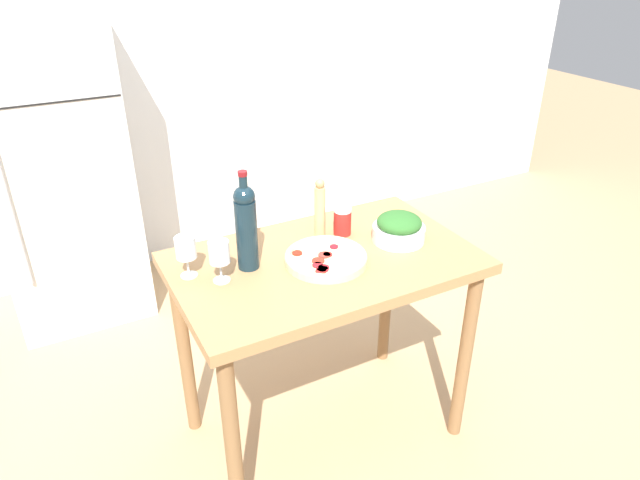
# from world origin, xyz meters

# --- Properties ---
(ground_plane) EXTENTS (14.00, 14.00, 0.00)m
(ground_plane) POSITION_xyz_m (0.00, 0.00, 0.00)
(ground_plane) COLOR tan
(wall_back) EXTENTS (6.40, 0.08, 2.60)m
(wall_back) POSITION_xyz_m (0.00, 1.90, 1.30)
(wall_back) COLOR silver
(wall_back) RESTS_ON ground_plane
(refrigerator) EXTENTS (0.70, 0.65, 1.79)m
(refrigerator) POSITION_xyz_m (-0.79, 1.54, 0.90)
(refrigerator) COLOR white
(refrigerator) RESTS_ON ground_plane
(prep_counter) EXTENTS (1.14, 0.70, 0.89)m
(prep_counter) POSITION_xyz_m (0.00, 0.00, 0.77)
(prep_counter) COLOR #A87A4C
(prep_counter) RESTS_ON ground_plane
(wine_bottle) EXTENTS (0.08, 0.08, 0.38)m
(wine_bottle) POSITION_xyz_m (-0.28, 0.07, 1.06)
(wine_bottle) COLOR #142833
(wine_bottle) RESTS_ON prep_counter
(wine_glass_near) EXTENTS (0.07, 0.07, 0.16)m
(wine_glass_near) POSITION_xyz_m (-0.40, 0.03, 1.00)
(wine_glass_near) COLOR silver
(wine_glass_near) RESTS_ON prep_counter
(wine_glass_far) EXTENTS (0.07, 0.07, 0.16)m
(wine_glass_far) POSITION_xyz_m (-0.49, 0.12, 1.00)
(wine_glass_far) COLOR silver
(wine_glass_far) RESTS_ON prep_counter
(pepper_mill) EXTENTS (0.04, 0.04, 0.25)m
(pepper_mill) POSITION_xyz_m (0.07, 0.17, 1.01)
(pepper_mill) COLOR tan
(pepper_mill) RESTS_ON prep_counter
(salad_bowl) EXTENTS (0.21, 0.21, 0.12)m
(salad_bowl) POSITION_xyz_m (0.33, -0.01, 0.94)
(salad_bowl) COLOR white
(salad_bowl) RESTS_ON prep_counter
(homemade_pizza) EXTENTS (0.31, 0.31, 0.04)m
(homemade_pizza) POSITION_xyz_m (-0.01, -0.03, 0.91)
(homemade_pizza) COLOR beige
(homemade_pizza) RESTS_ON prep_counter
(salt_canister) EXTENTS (0.07, 0.07, 0.11)m
(salt_canister) POSITION_xyz_m (0.16, 0.14, 0.95)
(salt_canister) COLOR #B2231E
(salt_canister) RESTS_ON prep_counter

